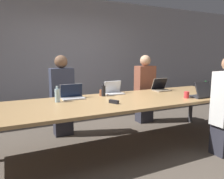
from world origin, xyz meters
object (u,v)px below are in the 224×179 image
laptop_far_center (113,90)px  person_far_midleft (62,97)px  laptop_far_right (160,87)px  bottle_far_center (103,91)px  laptop_near_right (201,93)px  bottle_near_right (205,89)px  bottle_far_midleft (57,95)px  laptop_far_midleft (72,94)px  person_far_right (145,90)px  stapler (114,102)px  cup_far_center (102,93)px  cup_near_right (187,95)px

laptop_far_center → person_far_midleft: 0.92m
laptop_far_right → laptop_far_center: laptop_far_right is taller
bottle_far_center → laptop_near_right: laptop_near_right is taller
bottle_far_center → bottle_near_right: (1.63, -0.65, 0.01)m
laptop_near_right → bottle_near_right: size_ratio=1.29×
laptop_far_right → bottle_far_midleft: size_ratio=1.31×
laptop_far_center → laptop_near_right: 1.45m
bottle_far_center → person_far_midleft: (-0.56, 0.55, -0.15)m
laptop_far_midleft → laptop_near_right: bearing=-23.7°
person_far_right → bottle_far_center: person_far_right is taller
bottle_near_right → stapler: size_ratio=1.56×
person_far_right → cup_far_center: person_far_right is taller
laptop_far_right → laptop_near_right: size_ratio=1.00×
laptop_far_midleft → cup_near_right: bearing=-24.7°
laptop_far_right → stapler: 1.44m
bottle_far_center → cup_near_right: 1.34m
cup_near_right → bottle_far_center: bearing=146.8°
person_far_right → cup_near_right: 1.30m
laptop_far_right → person_far_midleft: 1.85m
bottle_near_right → cup_near_right: bearing=-170.4°
laptop_far_midleft → bottle_far_midleft: 0.31m
laptop_far_right → stapler: size_ratio=2.03×
person_far_midleft → bottle_far_center: bearing=-44.6°
laptop_far_center → bottle_far_center: size_ratio=1.51×
bottle_far_midleft → stapler: size_ratio=1.54×
cup_near_right → bottle_near_right: bearing=9.6°
laptop_far_right → bottle_far_center: 1.21m
person_far_right → laptop_near_right: (0.15, -1.36, 0.13)m
laptop_far_midleft → person_far_right: bearing=17.0°
person_far_midleft → cup_near_right: (1.68, -1.29, 0.11)m
laptop_far_center → cup_far_center: 0.26m
laptop_far_midleft → laptop_near_right: size_ratio=1.15×
person_far_midleft → bottle_near_right: 2.51m
cup_near_right → laptop_far_right: bearing=83.2°
person_far_right → cup_far_center: (-1.21, -0.51, 0.11)m
bottle_far_center → bottle_far_midleft: bearing=-170.9°
bottle_near_right → person_far_right: bearing=109.4°
cup_far_center → person_far_right: bearing=22.7°
cup_far_center → bottle_far_center: size_ratio=0.48×
person_far_right → laptop_near_right: person_far_right is taller
laptop_far_right → bottle_near_right: bearing=-58.4°
cup_far_center → cup_near_right: cup_near_right is taller
person_far_right → stapler: (-1.30, -1.13, 0.08)m
laptop_far_center → laptop_far_midleft: bearing=-172.9°
cup_near_right → stapler: cup_near_right is taller
bottle_far_center → stapler: 0.58m
bottle_far_midleft → person_far_right: bearing=18.8°
bottle_far_midleft → cup_far_center: bearing=12.4°
laptop_far_right → person_far_midleft: bearing=163.7°
laptop_far_right → cup_far_center: 1.22m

